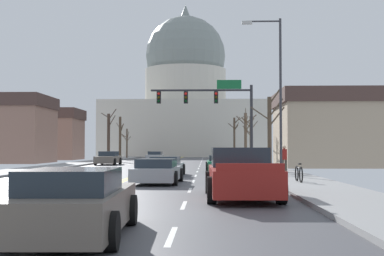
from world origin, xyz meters
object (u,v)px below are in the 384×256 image
object	(u,v)px
sedan_near_02	(157,171)
sedan_near_04	(76,204)
sedan_near_00	(221,164)
sedan_oncoming_01	(155,157)
sedan_near_01	(166,166)
pickup_truck_near_03	(241,175)
street_lamp_right	(276,83)
signal_gantry	(215,104)
bicycle_parked	(299,174)
pedestrian_00	(284,157)
sedan_oncoming_00	(108,158)

from	to	relation	value
sedan_near_02	sedan_near_04	bearing A→B (deg)	-90.53
sedan_near_00	sedan_oncoming_01	bearing A→B (deg)	105.50
sedan_near_04	sedan_near_01	bearing A→B (deg)	89.97
sedan_near_02	sedan_near_04	size ratio (longest dim) A/B	1.02
pickup_truck_near_03	sedan_near_02	bearing A→B (deg)	116.81
sedan_near_01	pickup_truck_near_03	distance (m)	13.72
sedan_oncoming_01	street_lamp_right	bearing A→B (deg)	-73.36
signal_gantry	sedan_near_00	distance (m)	6.08
sedan_near_04	pickup_truck_near_03	bearing A→B (deg)	65.07
sedan_near_00	sedan_near_02	xyz separation A→B (m)	(-3.25, -12.22, 0.01)
bicycle_parked	sedan_near_04	bearing A→B (deg)	-115.46
pedestrian_00	bicycle_parked	bearing A→B (deg)	-94.58
pickup_truck_near_03	sedan_oncoming_01	world-z (taller)	pickup_truck_near_03
signal_gantry	sedan_near_00	size ratio (longest dim) A/B	1.71
street_lamp_right	sedan_oncoming_01	world-z (taller)	street_lamp_right
signal_gantry	sedan_near_04	world-z (taller)	signal_gantry
signal_gantry	sedan_near_02	xyz separation A→B (m)	(-2.89, -16.33, -4.46)
pickup_truck_near_03	sedan_near_01	bearing A→B (deg)	104.84
street_lamp_right	sedan_near_02	bearing A→B (deg)	-142.31
pickup_truck_near_03	sedan_near_04	distance (m)	8.37
sedan_near_00	sedan_oncoming_00	world-z (taller)	sedan_oncoming_00
signal_gantry	bicycle_parked	size ratio (longest dim) A/B	4.47
sedan_oncoming_01	signal_gantry	bearing A→B (deg)	-72.61
signal_gantry	pedestrian_00	distance (m)	9.64
signal_gantry	sedan_near_02	size ratio (longest dim) A/B	1.71
sedan_near_04	pedestrian_00	bearing A→B (deg)	72.54
sedan_near_00	sedan_near_02	world-z (taller)	sedan_near_02
sedan_near_01	bicycle_parked	world-z (taller)	sedan_near_01
signal_gantry	pickup_truck_near_03	size ratio (longest dim) A/B	1.36
signal_gantry	sedan_near_01	distance (m)	11.16
sedan_oncoming_00	bicycle_parked	size ratio (longest dim) A/B	2.54
sedan_near_01	bicycle_parked	bearing A→B (deg)	-48.53
sedan_oncoming_00	pickup_truck_near_03	bearing A→B (deg)	-72.08
sedan_near_02	pedestrian_00	size ratio (longest dim) A/B	2.83
sedan_oncoming_00	pedestrian_00	xyz separation A→B (m)	(14.36, -17.73, 0.44)
pickup_truck_near_03	pedestrian_00	xyz separation A→B (m)	(3.68, 15.31, 0.31)
sedan_near_01	pickup_truck_near_03	xyz separation A→B (m)	(3.51, -13.26, 0.19)
street_lamp_right	sedan_near_04	size ratio (longest dim) A/B	1.89
signal_gantry	street_lamp_right	world-z (taller)	street_lamp_right
street_lamp_right	pickup_truck_near_03	bearing A→B (deg)	-103.16
sedan_oncoming_00	pedestrian_00	distance (m)	22.82
bicycle_parked	sedan_oncoming_01	bearing A→B (deg)	104.78
sedan_near_02	sedan_near_04	xyz separation A→B (m)	(-0.13, -14.30, 0.05)
sedan_near_00	sedan_near_01	size ratio (longest dim) A/B	0.98
signal_gantry	pickup_truck_near_03	bearing A→B (deg)	-88.74
street_lamp_right	signal_gantry	bearing A→B (deg)	105.23
street_lamp_right	bicycle_parked	bearing A→B (deg)	-87.21
sedan_near_00	pedestrian_00	world-z (taller)	pedestrian_00
sedan_oncoming_00	pedestrian_00	size ratio (longest dim) A/B	2.75
signal_gantry	sedan_near_02	distance (m)	17.17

